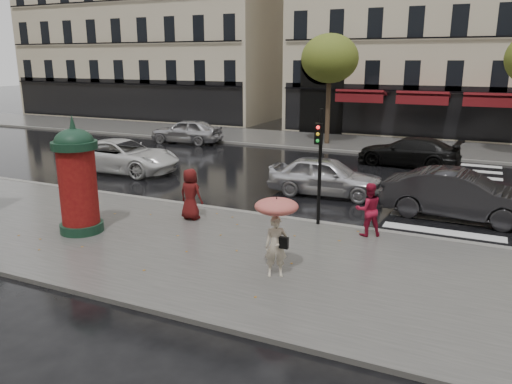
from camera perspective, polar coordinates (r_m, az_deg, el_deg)
The scene contains 17 objects.
ground at distance 14.44m, azimuth -5.41°, elevation -6.05°, with size 160.00×160.00×0.00m, color black.
near_sidewalk at distance 14.02m, azimuth -6.45°, elevation -6.47°, with size 90.00×7.00×0.12m, color #474744.
far_sidewalk at distance 31.79m, azimuth 12.06°, elevation 5.39°, with size 90.00×6.00×0.12m, color #474744.
near_kerb at distance 16.93m, azimuth -0.33°, elevation -2.54°, with size 90.00×0.25×0.14m, color slate.
far_kerb at distance 28.91m, azimuth 10.71°, elevation 4.55°, with size 90.00×0.25×0.14m, color slate.
zebra_crossing at distance 21.85m, azimuth 21.81°, elevation 0.22°, with size 3.60×11.75×0.01m, color silver.
tree_far_left at distance 30.91m, azimuth 8.42°, elevation 14.81°, with size 3.40×3.40×6.64m.
woman_umbrella at distance 11.70m, azimuth 2.34°, elevation -3.67°, with size 1.03×1.03×1.98m.
woman_red at distance 14.92m, azimuth 12.72°, elevation -1.95°, with size 0.77×0.60×1.59m, color maroon.
man_burgundy at distance 16.19m, azimuth -7.49°, elevation -0.24°, with size 0.81×0.53×1.67m, color #511010.
morris_column at distance 15.58m, azimuth -19.75°, elevation 1.62°, with size 1.31×1.31×3.52m.
traffic_light at distance 15.30m, azimuth 7.26°, elevation 4.09°, with size 0.23×0.34×3.61m.
car_silver at distance 19.59m, azimuth 7.98°, elevation 1.82°, with size 1.79×4.45×1.52m, color silver.
car_darkgrey at distance 17.81m, azimuth 22.25°, elevation -0.34°, with size 1.70×4.88×1.61m, color black.
car_white at distance 24.26m, azimuth -15.06°, elevation 3.99°, with size 2.53×5.49×1.53m, color silver.
car_black at distance 25.92m, azimuth 17.03°, elevation 4.43°, with size 2.01×4.94×1.43m, color black.
car_far_silver at distance 31.95m, azimuth -7.94°, elevation 6.91°, with size 1.82×4.52×1.54m, color #B0AFB4.
Camera 1 is at (6.86, -11.62, 5.16)m, focal length 35.00 mm.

